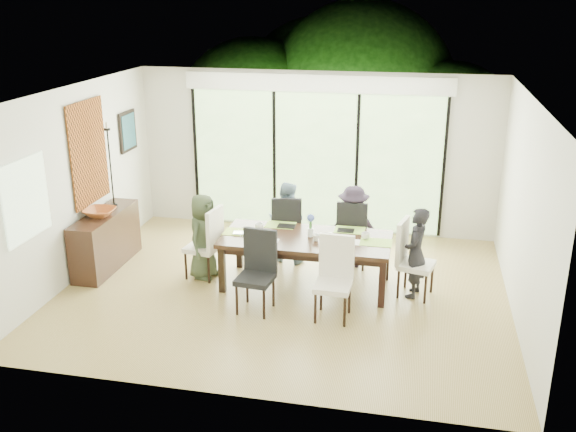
% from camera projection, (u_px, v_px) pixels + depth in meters
% --- Properties ---
extents(floor, '(6.00, 5.00, 0.01)m').
position_uv_depth(floor, '(284.00, 290.00, 8.85)').
color(floor, olive).
rests_on(floor, ground).
extents(ceiling, '(6.00, 5.00, 0.01)m').
position_uv_depth(ceiling, '(284.00, 93.00, 7.95)').
color(ceiling, white).
rests_on(ceiling, wall_back).
extents(wall_back, '(6.00, 0.02, 2.70)m').
position_uv_depth(wall_back, '(316.00, 153.00, 10.72)').
color(wall_back, beige).
rests_on(wall_back, floor).
extents(wall_front, '(6.00, 0.02, 2.70)m').
position_uv_depth(wall_front, '(228.00, 275.00, 6.08)').
color(wall_front, silver).
rests_on(wall_front, floor).
extents(wall_left, '(0.02, 5.00, 2.70)m').
position_uv_depth(wall_left, '(75.00, 184.00, 8.99)').
color(wall_left, silver).
rests_on(wall_left, floor).
extents(wall_right, '(0.02, 5.00, 2.70)m').
position_uv_depth(wall_right, '(525.00, 212.00, 7.82)').
color(wall_right, silver).
rests_on(wall_right, floor).
extents(glass_doors, '(4.20, 0.02, 2.30)m').
position_uv_depth(glass_doors, '(315.00, 162.00, 10.73)').
color(glass_doors, '#598C3F').
rests_on(glass_doors, wall_back).
extents(blinds_header, '(4.40, 0.06, 0.28)m').
position_uv_depth(blinds_header, '(316.00, 83.00, 10.29)').
color(blinds_header, white).
rests_on(blinds_header, wall_back).
extents(mullion_a, '(0.05, 0.04, 2.30)m').
position_uv_depth(mullion_a, '(196.00, 156.00, 11.13)').
color(mullion_a, black).
rests_on(mullion_a, wall_back).
extents(mullion_b, '(0.05, 0.04, 2.30)m').
position_uv_depth(mullion_b, '(274.00, 160.00, 10.86)').
color(mullion_b, black).
rests_on(mullion_b, wall_back).
extents(mullion_c, '(0.05, 0.04, 2.30)m').
position_uv_depth(mullion_c, '(357.00, 164.00, 10.59)').
color(mullion_c, black).
rests_on(mullion_c, wall_back).
extents(mullion_d, '(0.05, 0.04, 2.30)m').
position_uv_depth(mullion_d, '(444.00, 169.00, 10.32)').
color(mullion_d, black).
rests_on(mullion_d, wall_back).
extents(side_window, '(0.02, 0.90, 1.00)m').
position_uv_depth(side_window, '(26.00, 199.00, 7.82)').
color(side_window, '#8CAD7F').
rests_on(side_window, wall_left).
extents(deck, '(6.00, 1.80, 0.10)m').
position_uv_depth(deck, '(323.00, 214.00, 12.01)').
color(deck, brown).
rests_on(deck, ground).
extents(rail_top, '(6.00, 0.08, 0.06)m').
position_uv_depth(rail_top, '(329.00, 172.00, 12.54)').
color(rail_top, brown).
rests_on(rail_top, deck).
extents(foliage_left, '(3.20, 3.20, 3.20)m').
position_uv_depth(foliage_left, '(253.00, 115.00, 13.52)').
color(foliage_left, '#14380F').
rests_on(foliage_left, ground).
extents(foliage_mid, '(4.00, 4.00, 4.00)m').
position_uv_depth(foliage_mid, '(361.00, 96.00, 13.53)').
color(foliage_mid, '#14380F').
rests_on(foliage_mid, ground).
extents(foliage_right, '(2.80, 2.80, 2.80)m').
position_uv_depth(foliage_right, '(447.00, 133.00, 12.62)').
color(foliage_right, '#14380F').
rests_on(foliage_right, ground).
extents(foliage_far, '(3.60, 3.60, 3.60)m').
position_uv_depth(foliage_far, '(319.00, 98.00, 14.43)').
color(foliage_far, '#14380F').
rests_on(foliage_far, ground).
extents(table_top, '(2.31, 1.06, 0.06)m').
position_uv_depth(table_top, '(306.00, 239.00, 8.77)').
color(table_top, black).
rests_on(table_top, floor).
extents(table_apron, '(2.12, 0.87, 0.10)m').
position_uv_depth(table_apron, '(306.00, 245.00, 8.80)').
color(table_apron, black).
rests_on(table_apron, floor).
extents(table_leg_fl, '(0.09, 0.09, 0.66)m').
position_uv_depth(table_leg_fl, '(222.00, 269.00, 8.70)').
color(table_leg_fl, black).
rests_on(table_leg_fl, floor).
extents(table_leg_fr, '(0.09, 0.09, 0.66)m').
position_uv_depth(table_leg_fr, '(382.00, 283.00, 8.28)').
color(table_leg_fr, black).
rests_on(table_leg_fr, floor).
extents(table_leg_bl, '(0.09, 0.09, 0.66)m').
position_uv_depth(table_leg_bl, '(239.00, 246.00, 9.49)').
color(table_leg_bl, black).
rests_on(table_leg_bl, floor).
extents(table_leg_br, '(0.09, 0.09, 0.66)m').
position_uv_depth(table_leg_br, '(386.00, 258.00, 9.08)').
color(table_leg_br, black).
rests_on(table_leg_br, floor).
extents(chair_left_end, '(0.51, 0.51, 1.06)m').
position_uv_depth(chair_left_end, '(202.00, 242.00, 9.11)').
color(chair_left_end, white).
rests_on(chair_left_end, floor).
extents(chair_right_end, '(0.53, 0.53, 1.06)m').
position_uv_depth(chair_right_end, '(417.00, 259.00, 8.53)').
color(chair_right_end, white).
rests_on(chair_right_end, floor).
extents(chair_far_left, '(0.52, 0.52, 1.06)m').
position_uv_depth(chair_far_left, '(287.00, 227.00, 9.69)').
color(chair_far_left, black).
rests_on(chair_far_left, floor).
extents(chair_far_right, '(0.44, 0.44, 1.06)m').
position_uv_depth(chair_far_right, '(353.00, 232.00, 9.50)').
color(chair_far_right, black).
rests_on(chair_far_right, floor).
extents(chair_near_left, '(0.49, 0.49, 1.06)m').
position_uv_depth(chair_near_left, '(255.00, 273.00, 8.12)').
color(chair_near_left, black).
rests_on(chair_near_left, floor).
extents(chair_near_right, '(0.46, 0.46, 1.06)m').
position_uv_depth(chair_near_right, '(333.00, 280.00, 7.92)').
color(chair_near_right, white).
rests_on(chair_near_right, floor).
extents(person_left_end, '(0.48, 0.64, 1.24)m').
position_uv_depth(person_left_end, '(203.00, 236.00, 9.08)').
color(person_left_end, '#37432C').
rests_on(person_left_end, floor).
extents(person_right_end, '(0.46, 0.63, 1.24)m').
position_uv_depth(person_right_end, '(416.00, 253.00, 8.50)').
color(person_right_end, black).
rests_on(person_right_end, floor).
extents(person_far_left, '(0.64, 0.47, 1.24)m').
position_uv_depth(person_far_left, '(287.00, 222.00, 9.65)').
color(person_far_left, '#738FA6').
rests_on(person_far_left, floor).
extents(person_far_right, '(0.63, 0.45, 1.24)m').
position_uv_depth(person_far_right, '(353.00, 226.00, 9.45)').
color(person_far_right, '#261D2C').
rests_on(person_far_right, floor).
extents(placemat_left, '(0.42, 0.31, 0.01)m').
position_uv_depth(placemat_left, '(239.00, 232.00, 8.94)').
color(placemat_left, '#9FBD43').
rests_on(placemat_left, table_top).
extents(placemat_right, '(0.42, 0.31, 0.01)m').
position_uv_depth(placemat_right, '(376.00, 242.00, 8.57)').
color(placemat_right, '#87B741').
rests_on(placemat_right, table_top).
extents(placemat_far_l, '(0.42, 0.31, 0.01)m').
position_uv_depth(placemat_far_l, '(280.00, 225.00, 9.21)').
color(placemat_far_l, '#88B540').
rests_on(placemat_far_l, table_top).
extents(placemat_far_r, '(0.42, 0.31, 0.01)m').
position_uv_depth(placemat_far_r, '(350.00, 230.00, 9.02)').
color(placemat_far_r, '#93C546').
rests_on(placemat_far_r, table_top).
extents(placemat_paper, '(0.42, 0.31, 0.01)m').
position_uv_depth(placemat_paper, '(262.00, 242.00, 8.59)').
color(placemat_paper, white).
rests_on(placemat_paper, table_top).
extents(tablet_far_l, '(0.25, 0.17, 0.01)m').
position_uv_depth(tablet_far_l, '(286.00, 226.00, 9.15)').
color(tablet_far_l, black).
rests_on(tablet_far_l, table_top).
extents(tablet_far_r, '(0.23, 0.16, 0.01)m').
position_uv_depth(tablet_far_r, '(346.00, 230.00, 8.98)').
color(tablet_far_r, black).
rests_on(tablet_far_r, table_top).
extents(papers, '(0.29, 0.21, 0.00)m').
position_uv_depth(papers, '(357.00, 242.00, 8.58)').
color(papers, white).
rests_on(papers, table_top).
extents(platter_base, '(0.25, 0.25, 0.02)m').
position_uv_depth(platter_base, '(262.00, 241.00, 8.58)').
color(platter_base, white).
rests_on(platter_base, table_top).
extents(platter_snacks, '(0.19, 0.19, 0.01)m').
position_uv_depth(platter_snacks, '(262.00, 240.00, 8.58)').
color(platter_snacks, '#C14B16').
rests_on(platter_snacks, table_top).
extents(vase, '(0.08, 0.08, 0.12)m').
position_uv_depth(vase, '(310.00, 232.00, 8.78)').
color(vase, silver).
rests_on(vase, table_top).
extents(hyacinth_stems, '(0.04, 0.04, 0.15)m').
position_uv_depth(hyacinth_stems, '(311.00, 224.00, 8.74)').
color(hyacinth_stems, '#337226').
rests_on(hyacinth_stems, table_top).
extents(hyacinth_blooms, '(0.11, 0.11, 0.11)m').
position_uv_depth(hyacinth_blooms, '(311.00, 218.00, 8.71)').
color(hyacinth_blooms, '#4B60BB').
rests_on(hyacinth_blooms, table_top).
extents(laptop, '(0.34, 0.25, 0.03)m').
position_uv_depth(laptop, '(244.00, 234.00, 8.83)').
color(laptop, silver).
rests_on(laptop, table_top).
extents(cup_a, '(0.17, 0.17, 0.09)m').
position_uv_depth(cup_a, '(259.00, 227.00, 9.02)').
color(cup_a, white).
rests_on(cup_a, table_top).
extents(cup_b, '(0.13, 0.13, 0.09)m').
position_uv_depth(cup_b, '(316.00, 238.00, 8.62)').
color(cup_b, white).
rests_on(cup_b, table_top).
extents(cup_c, '(0.13, 0.13, 0.09)m').
position_uv_depth(cup_c, '(366.00, 236.00, 8.68)').
color(cup_c, white).
rests_on(cup_c, table_top).
extents(book, '(0.25, 0.27, 0.02)m').
position_uv_depth(book, '(325.00, 237.00, 8.75)').
color(book, white).
rests_on(book, table_top).
extents(sideboard, '(0.42, 1.48, 0.83)m').
position_uv_depth(sideboard, '(106.00, 240.00, 9.49)').
color(sideboard, black).
rests_on(sideboard, floor).
extents(bowl, '(0.44, 0.44, 0.11)m').
position_uv_depth(bowl, '(100.00, 212.00, 9.24)').
color(bowl, '#984821').
rests_on(bowl, sideboard).
extents(candlestick_base, '(0.09, 0.09, 0.04)m').
position_uv_depth(candlestick_base, '(114.00, 205.00, 9.67)').
color(candlestick_base, black).
rests_on(candlestick_base, sideboard).
extents(candlestick_shaft, '(0.02, 0.02, 1.16)m').
position_uv_depth(candlestick_shaft, '(111.00, 168.00, 9.48)').
color(candlestick_shaft, black).
rests_on(candlestick_shaft, sideboard).
extents(candlestick_pan, '(0.09, 0.09, 0.03)m').
position_uv_depth(candlestick_pan, '(107.00, 129.00, 9.28)').
color(candlestick_pan, black).
rests_on(candlestick_pan, sideboard).
extents(candle, '(0.03, 0.03, 0.09)m').
position_uv_depth(candle, '(107.00, 126.00, 9.27)').
color(candle, silver).
rests_on(candle, sideboard).
extents(tapestry, '(0.02, 1.00, 1.50)m').
position_uv_depth(tapestry, '(89.00, 153.00, 9.23)').
color(tapestry, '#954615').
rests_on(tapestry, wall_left).
extents(art_frame, '(0.03, 0.55, 0.65)m').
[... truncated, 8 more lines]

